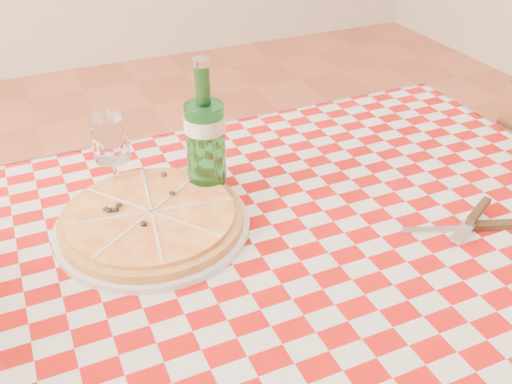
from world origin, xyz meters
The scene contains 6 objects.
dining_table centered at (0.00, 0.00, 0.66)m, with size 1.20×0.80×0.75m.
tablecloth centered at (0.00, 0.00, 0.75)m, with size 1.30×0.90×0.01m, color #9B0C09.
pizza_plate centered at (-0.19, 0.11, 0.78)m, with size 0.34×0.34×0.04m, color #BE823F, non-canonical shape.
water_bottle centered at (-0.07, 0.18, 0.89)m, with size 0.08×0.08×0.27m, color #1B6C29, non-canonical shape.
wine_glass centered at (-0.22, 0.24, 0.84)m, with size 0.06×0.06×0.16m, color white, non-canonical shape.
cutlery centered at (0.31, -0.11, 0.77)m, with size 0.22×0.18×0.02m, color silver, non-canonical shape.
Camera 1 is at (-0.35, -0.69, 1.36)m, focal length 40.00 mm.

